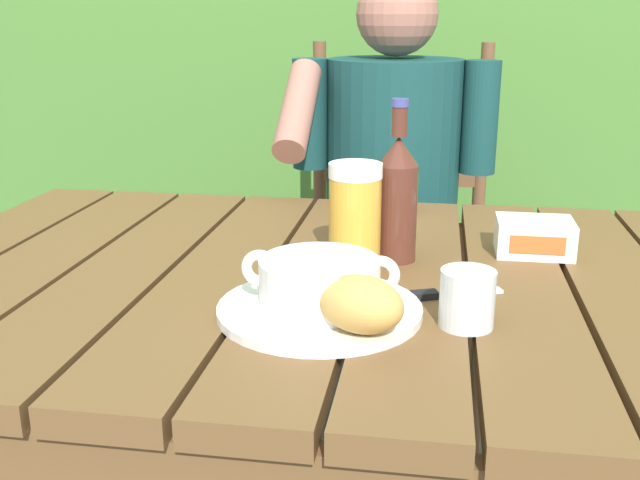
% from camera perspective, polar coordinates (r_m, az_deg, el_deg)
% --- Properties ---
extents(dining_table, '(1.34, 0.90, 0.73)m').
position_cam_1_polar(dining_table, '(1.17, -0.22, -6.42)').
color(dining_table, brown).
rests_on(dining_table, ground_plane).
extents(chair_near_diner, '(0.49, 0.43, 1.03)m').
position_cam_1_polar(chair_near_diner, '(2.04, 5.68, -0.36)').
color(chair_near_diner, brown).
rests_on(chair_near_diner, ground_plane).
extents(person_eating, '(0.48, 0.47, 1.21)m').
position_cam_1_polar(person_eating, '(1.79, 5.39, 4.38)').
color(person_eating, '#153F3F').
rests_on(person_eating, ground_plane).
extents(serving_plate, '(0.27, 0.27, 0.01)m').
position_cam_1_polar(serving_plate, '(0.97, -0.03, -5.36)').
color(serving_plate, white).
rests_on(serving_plate, dining_table).
extents(soup_bowl, '(0.21, 0.16, 0.07)m').
position_cam_1_polar(soup_bowl, '(0.96, -0.03, -3.20)').
color(soup_bowl, white).
rests_on(soup_bowl, serving_plate).
extents(bread_roll, '(0.14, 0.12, 0.07)m').
position_cam_1_polar(bread_roll, '(0.89, 3.14, -4.93)').
color(bread_roll, tan).
rests_on(bread_roll, serving_plate).
extents(beer_glass, '(0.08, 0.08, 0.16)m').
position_cam_1_polar(beer_glass, '(1.13, 2.70, 1.89)').
color(beer_glass, gold).
rests_on(beer_glass, dining_table).
extents(beer_bottle, '(0.06, 0.06, 0.25)m').
position_cam_1_polar(beer_bottle, '(1.16, 5.94, 3.37)').
color(beer_bottle, '#53291E').
rests_on(beer_bottle, dining_table).
extents(water_glass_small, '(0.07, 0.07, 0.07)m').
position_cam_1_polar(water_glass_small, '(0.94, 11.22, -4.43)').
color(water_glass_small, silver).
rests_on(water_glass_small, dining_table).
extents(butter_tub, '(0.12, 0.09, 0.06)m').
position_cam_1_polar(butter_tub, '(1.25, 16.12, 0.24)').
color(butter_tub, white).
rests_on(butter_tub, dining_table).
extents(table_knife, '(0.16, 0.08, 0.01)m').
position_cam_1_polar(table_knife, '(1.04, 8.83, -4.17)').
color(table_knife, silver).
rests_on(table_knife, dining_table).
extents(diner_bowl, '(0.13, 0.13, 0.06)m').
position_cam_1_polar(diner_bowl, '(1.46, 4.67, 3.19)').
color(diner_bowl, white).
rests_on(diner_bowl, dining_table).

